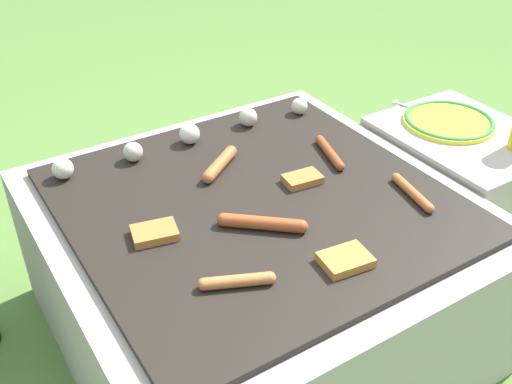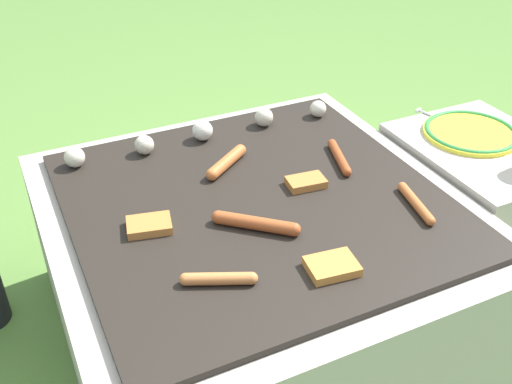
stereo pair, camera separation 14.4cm
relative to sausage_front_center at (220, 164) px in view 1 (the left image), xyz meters
name	(u,v)px [view 1 (the left image)]	position (x,y,z in m)	size (l,w,h in m)	color
ground_plane	(256,327)	(0.01, -0.17, -0.45)	(14.00, 14.00, 0.00)	#567F38
grill	(256,268)	(0.01, -0.17, -0.24)	(0.99, 0.99, 0.44)	#B2AA9E
side_ledge	(452,195)	(0.70, -0.20, -0.24)	(0.39, 0.48, 0.44)	#B2AA9E
sausage_front_right	(237,281)	(-0.19, -0.41, 0.00)	(0.15, 0.08, 0.03)	#C6753D
sausage_mid_left	(412,192)	(0.33, -0.36, 0.00)	(0.05, 0.17, 0.02)	#B7602D
sausage_front_center	(220,164)	(0.00, 0.00, 0.00)	(0.15, 0.11, 0.03)	#B7602D
sausage_back_center	(262,223)	(-0.05, -0.28, 0.00)	(0.16, 0.15, 0.03)	#A34C23
sausage_front_left	(330,152)	(0.28, -0.10, 0.00)	(0.07, 0.17, 0.02)	#93421E
bread_slice_right	(155,233)	(-0.26, -0.17, -0.01)	(0.11, 0.09, 0.02)	#B27033
bread_slice_left	(345,260)	(0.03, -0.47, -0.01)	(0.11, 0.09, 0.02)	#D18438
bread_slice_center	(303,179)	(0.14, -0.17, -0.01)	(0.10, 0.07, 0.02)	#B27033
mushroom_row	(188,135)	(-0.01, 0.17, 0.01)	(0.78, 0.07, 0.06)	beige
plate_colorful	(449,121)	(0.70, -0.14, -0.01)	(0.27, 0.27, 0.02)	yellow
fork_utensil	(417,110)	(0.69, -0.02, -0.01)	(0.07, 0.19, 0.01)	silver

